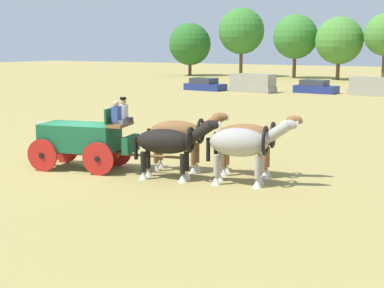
# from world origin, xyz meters

# --- Properties ---
(ground_plane) EXTENTS (220.00, 220.00, 0.00)m
(ground_plane) POSITION_xyz_m (0.00, 0.00, 0.00)
(ground_plane) COLOR #9E8C4C
(show_wagon) EXTENTS (5.81, 2.50, 2.73)m
(show_wagon) POSITION_xyz_m (0.17, 0.04, 1.18)
(show_wagon) COLOR #195B38
(show_wagon) RESTS_ON ground
(draft_horse_rear_near) EXTENTS (3.06, 1.37, 2.26)m
(draft_horse_rear_near) POSITION_xyz_m (3.50, 1.54, 1.38)
(draft_horse_rear_near) COLOR brown
(draft_horse_rear_near) RESTS_ON ground
(draft_horse_rear_off) EXTENTS (3.05, 1.34, 2.15)m
(draft_horse_rear_off) POSITION_xyz_m (3.82, 0.28, 1.29)
(draft_horse_rear_off) COLOR black
(draft_horse_rear_off) RESTS_ON ground
(draft_horse_lead_near) EXTENTS (3.10, 1.39, 2.24)m
(draft_horse_lead_near) POSITION_xyz_m (6.02, 2.16, 1.37)
(draft_horse_lead_near) COLOR brown
(draft_horse_lead_near) RESTS_ON ground
(draft_horse_lead_off) EXTENTS (2.98, 1.41, 2.26)m
(draft_horse_lead_off) POSITION_xyz_m (6.32, 0.90, 1.38)
(draft_horse_lead_off) COLOR #9E998E
(draft_horse_lead_off) RESTS_ON ground
(parked_vehicle_a) EXTENTS (4.37, 2.35, 1.27)m
(parked_vehicle_a) POSITION_xyz_m (-13.84, 34.49, 0.55)
(parked_vehicle_a) COLOR navy
(parked_vehicle_a) RESTS_ON ground
(parked_vehicle_b) EXTENTS (4.66, 2.34, 1.81)m
(parked_vehicle_b) POSITION_xyz_m (-8.56, 34.91, 0.88)
(parked_vehicle_b) COLOR gray
(parked_vehicle_b) RESTS_ON ground
(parked_vehicle_c) EXTENTS (4.30, 2.20, 1.28)m
(parked_vehicle_c) POSITION_xyz_m (-2.78, 37.06, 0.55)
(parked_vehicle_c) COLOR navy
(parked_vehicle_c) RESTS_ON ground
(parked_vehicle_d) EXTENTS (4.20, 2.27, 1.69)m
(parked_vehicle_d) POSITION_xyz_m (2.63, 37.03, 0.82)
(parked_vehicle_d) COLOR gray
(parked_vehicle_d) RESTS_ON ground
(tree_a) EXTENTS (6.46, 6.46, 8.05)m
(tree_a) POSITION_xyz_m (-29.59, 57.97, 4.81)
(tree_a) COLOR brown
(tree_a) RESTS_ON ground
(tree_b) EXTENTS (6.81, 6.81, 10.14)m
(tree_b) POSITION_xyz_m (-21.49, 59.34, 6.72)
(tree_b) COLOR brown
(tree_b) RESTS_ON ground
(tree_c) EXTENTS (6.31, 6.31, 9.03)m
(tree_c) POSITION_xyz_m (-13.28, 59.86, 5.86)
(tree_c) COLOR brown
(tree_c) RESTS_ON ground
(tree_d) EXTENTS (6.39, 6.39, 8.49)m
(tree_d) POSITION_xyz_m (-6.74, 58.98, 5.29)
(tree_d) COLOR brown
(tree_d) RESTS_ON ground
(sponsor_banner) EXTENTS (3.06, 1.05, 1.10)m
(sponsor_banner) POSITION_xyz_m (-3.65, 3.27, 0.55)
(sponsor_banner) COLOR silver
(sponsor_banner) RESTS_ON ground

